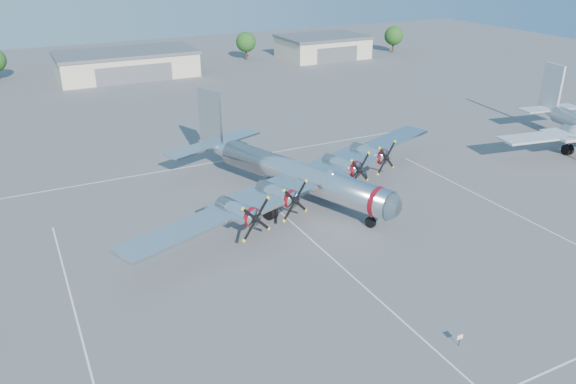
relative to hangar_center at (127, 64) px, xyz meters
name	(u,v)px	position (x,y,z in m)	size (l,w,h in m)	color
ground	(317,245)	(0.00, -81.96, -2.71)	(260.00, 260.00, 0.00)	#535355
parking_lines	(326,253)	(0.00, -83.71, -2.71)	(60.00, 50.08, 0.01)	silver
hangar_center	(127,64)	(0.00, 0.00, 0.00)	(28.60, 14.60, 5.40)	beige
hangar_east	(323,46)	(48.00, 0.00, 0.00)	(20.60, 14.60, 5.40)	beige
tree_east	(246,42)	(30.00, 6.04, 1.51)	(4.80, 4.80, 6.64)	#382619
tree_far_east	(394,36)	(68.00, -1.96, 1.51)	(4.80, 4.80, 6.64)	#382619
main_bomber_b29	(291,197)	(2.73, -71.29, -2.71)	(45.74, 31.28, 10.12)	silver
info_placard	(460,338)	(1.80, -99.27, -2.05)	(0.50, 0.05, 0.95)	black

